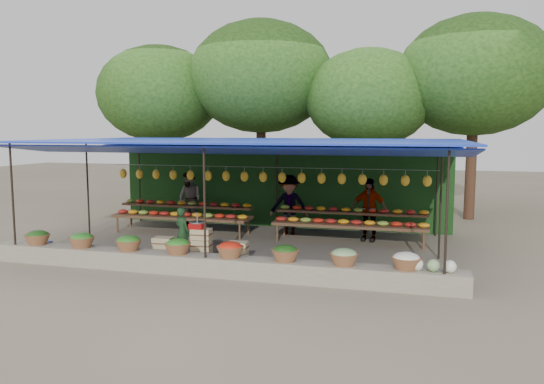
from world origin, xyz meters
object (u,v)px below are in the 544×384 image
(blue_crate_front, at_px, (13,249))
(blue_crate_back, at_px, (40,247))
(weighing_scale, at_px, (197,225))
(vendor_seated, at_px, (182,232))
(crate_counter, at_px, (201,248))

(blue_crate_front, height_order, blue_crate_back, blue_crate_front)
(weighing_scale, relative_size, blue_crate_back, 0.74)
(weighing_scale, xyz_separation_m, vendor_seated, (-0.54, 0.31, -0.26))
(blue_crate_back, bearing_deg, vendor_seated, 23.01)
(blue_crate_back, bearing_deg, blue_crate_front, -131.25)
(blue_crate_front, bearing_deg, blue_crate_back, 49.66)
(crate_counter, bearing_deg, weighing_scale, -180.00)
(blue_crate_back, bearing_deg, weighing_scale, 17.39)
(crate_counter, height_order, vendor_seated, vendor_seated)
(crate_counter, xyz_separation_m, vendor_seated, (-0.61, 0.31, 0.29))
(blue_crate_front, bearing_deg, crate_counter, 22.10)
(weighing_scale, distance_m, blue_crate_front, 4.72)
(weighing_scale, relative_size, blue_crate_front, 0.72)
(vendor_seated, relative_size, blue_crate_front, 2.31)
(vendor_seated, bearing_deg, weighing_scale, 173.53)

